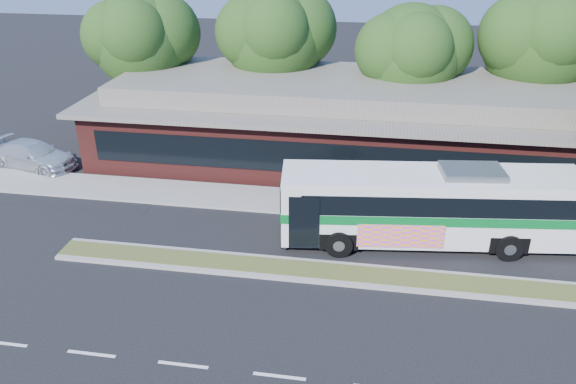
% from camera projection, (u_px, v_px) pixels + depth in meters
% --- Properties ---
extents(ground, '(120.00, 120.00, 0.00)m').
position_uv_depth(ground, '(383.00, 288.00, 20.75)').
color(ground, black).
rests_on(ground, ground).
extents(median_strip, '(26.00, 1.10, 0.15)m').
position_uv_depth(median_strip, '(383.00, 277.00, 21.25)').
color(median_strip, '#3C4D20').
rests_on(median_strip, ground).
extents(sidewalk, '(44.00, 2.60, 0.12)m').
position_uv_depth(sidewalk, '(384.00, 208.00, 26.41)').
color(sidewalk, gray).
rests_on(sidewalk, ground).
extents(parking_lot, '(14.00, 12.00, 0.01)m').
position_uv_depth(parking_lot, '(68.00, 157.00, 32.22)').
color(parking_lot, black).
rests_on(parking_lot, ground).
extents(plaza_building, '(33.20, 11.20, 4.45)m').
position_uv_depth(plaza_building, '(388.00, 121.00, 31.35)').
color(plaza_building, '#581F1B').
rests_on(plaza_building, ground).
extents(tree_bg_a, '(6.47, 5.80, 8.63)m').
position_uv_depth(tree_bg_a, '(148.00, 38.00, 33.73)').
color(tree_bg_a, black).
rests_on(tree_bg_a, ground).
extents(tree_bg_b, '(6.69, 6.00, 9.00)m').
position_uv_depth(tree_bg_b, '(282.00, 34.00, 33.34)').
color(tree_bg_b, black).
rests_on(tree_bg_b, ground).
extents(tree_bg_c, '(6.24, 5.60, 8.26)m').
position_uv_depth(tree_bg_c, '(418.00, 52.00, 31.54)').
color(tree_bg_c, black).
rests_on(tree_bg_c, ground).
extents(tree_bg_d, '(6.91, 6.20, 9.37)m').
position_uv_depth(tree_bg_d, '(548.00, 37.00, 31.06)').
color(tree_bg_d, black).
rests_on(tree_bg_d, ground).
extents(transit_bus, '(12.37, 4.06, 3.41)m').
position_uv_depth(transit_bus, '(431.00, 202.00, 22.92)').
color(transit_bus, white).
rests_on(transit_bus, ground).
extents(sedan, '(5.32, 3.13, 1.45)m').
position_uv_depth(sedan, '(33.00, 155.00, 30.59)').
color(sedan, silver).
rests_on(sedan, ground).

